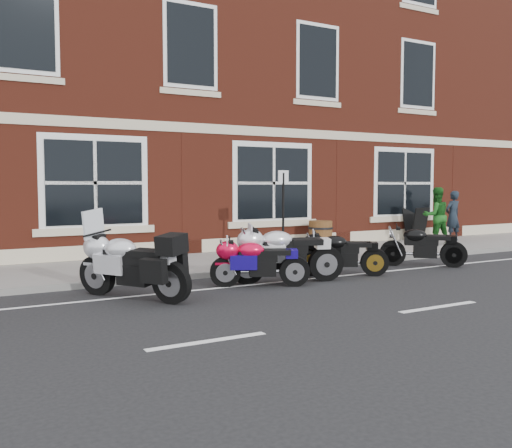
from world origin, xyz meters
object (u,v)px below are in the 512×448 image
object	(u,v)px
barrel_planter	(320,234)
parking_sign	(283,209)
a_board_sign	(415,224)
moto_sport_red	(258,261)
moto_sport_silver	(284,252)
moto_sport_black	(341,252)
pedestrian_right	(436,216)
pedestrian_left	(453,216)
moto_naked_black	(421,245)
moto_touring_silver	(131,263)

from	to	relation	value
barrel_planter	parking_sign	bearing A→B (deg)	-144.08
a_board_sign	moto_sport_red	bearing A→B (deg)	-157.74
moto_sport_silver	moto_sport_black	bearing A→B (deg)	-69.24
pedestrian_right	moto_sport_silver	bearing A→B (deg)	39.37
a_board_sign	parking_sign	size ratio (longest dim) A/B	0.50
moto_sport_silver	barrel_planter	xyz separation A→B (m)	(3.58, 3.73, -0.09)
pedestrian_left	parking_sign	distance (m)	7.40
a_board_sign	moto_naked_black	bearing A→B (deg)	-138.41
parking_sign	moto_sport_silver	bearing A→B (deg)	-128.49
moto_sport_silver	pedestrian_left	bearing A→B (deg)	-51.29
moto_naked_black	pedestrian_left	world-z (taller)	pedestrian_left
moto_sport_red	moto_sport_black	size ratio (longest dim) A/B	1.02
moto_sport_red	barrel_planter	size ratio (longest dim) A/B	2.26
pedestrian_right	barrel_planter	distance (m)	3.78
pedestrian_right	barrel_planter	world-z (taller)	pedestrian_right
pedestrian_left	parking_sign	size ratio (longest dim) A/B	0.75
moto_touring_silver	pedestrian_right	xyz separation A→B (m)	(10.33, 2.91, 0.37)
parking_sign	moto_sport_red	bearing A→B (deg)	-138.32
moto_sport_silver	moto_naked_black	size ratio (longest dim) A/B	1.41
pedestrian_left	moto_sport_red	bearing A→B (deg)	19.04
a_board_sign	parking_sign	bearing A→B (deg)	-166.99
moto_touring_silver	moto_sport_red	world-z (taller)	moto_touring_silver
a_board_sign	moto_sport_black	bearing A→B (deg)	-151.75
moto_sport_red	moto_naked_black	bearing A→B (deg)	-59.37
moto_touring_silver	moto_sport_silver	bearing A→B (deg)	-31.35
moto_sport_red	pedestrian_left	size ratio (longest dim) A/B	1.10
moto_naked_black	a_board_sign	xyz separation A→B (m)	(3.65, 3.81, 0.14)
moto_sport_black	pedestrian_right	size ratio (longest dim) A/B	1.00
moto_touring_silver	pedestrian_right	world-z (taller)	pedestrian_right
parking_sign	barrel_planter	bearing A→B (deg)	29.18
pedestrian_right	parking_sign	size ratio (longest dim) A/B	0.80
pedestrian_right	a_board_sign	size ratio (longest dim) A/B	1.60
moto_touring_silver	pedestrian_right	size ratio (longest dim) A/B	1.16
pedestrian_left	parking_sign	bearing A→B (deg)	8.43
moto_touring_silver	moto_sport_red	distance (m)	2.43
moto_sport_black	moto_sport_silver	world-z (taller)	moto_sport_silver
moto_sport_black	moto_naked_black	distance (m)	2.51
moto_sport_red	parking_sign	distance (m)	3.06
moto_sport_red	barrel_planter	xyz separation A→B (m)	(4.26, 3.87, 0.02)
moto_touring_silver	moto_sport_red	xyz separation A→B (m)	(2.43, -0.08, -0.12)
moto_touring_silver	barrel_planter	size ratio (longest dim) A/B	2.58
pedestrian_right	moto_naked_black	bearing A→B (deg)	56.35
pedestrian_right	moto_sport_black	bearing A→B (deg)	43.46
moto_sport_red	barrel_planter	world-z (taller)	barrel_planter
moto_touring_silver	moto_sport_red	bearing A→B (deg)	-34.41
pedestrian_right	parking_sign	bearing A→B (deg)	25.46
a_board_sign	barrel_planter	world-z (taller)	a_board_sign
moto_touring_silver	pedestrian_left	bearing A→B (deg)	-16.23
moto_sport_red	moto_sport_silver	bearing A→B (deg)	-52.33
pedestrian_left	barrel_planter	world-z (taller)	pedestrian_left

